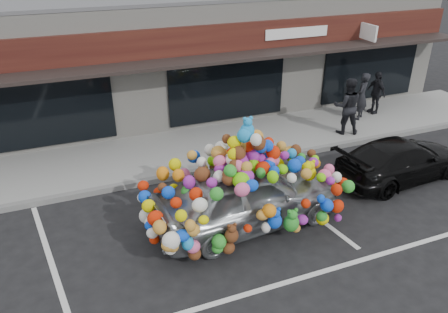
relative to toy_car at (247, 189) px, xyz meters
name	(u,v)px	position (x,y,z in m)	size (l,w,h in m)	color
ground	(196,230)	(-1.21, 0.16, -0.94)	(90.00, 90.00, 0.00)	black
shop_building	(122,55)	(-1.21, 8.60, 1.22)	(24.00, 7.20, 4.31)	beige
sidewalk	(155,155)	(-1.21, 4.16, -0.87)	(26.00, 3.00, 0.15)	gray
kerb	(168,178)	(-1.21, 2.66, -0.87)	(26.00, 0.18, 0.16)	slate
parking_stripe_left	(50,258)	(-4.41, 0.36, -0.94)	(0.12, 4.40, 0.01)	silver
parking_stripe_mid	(296,201)	(1.59, 0.36, -0.94)	(0.12, 4.40, 0.01)	silver
lane_line	(324,271)	(0.79, -2.14, -0.94)	(14.00, 0.12, 0.01)	silver
toy_car	(247,189)	(0.00, 0.00, 0.00)	(3.23, 4.92, 2.78)	silver
black_sedan	(401,160)	(4.87, 0.39, -0.36)	(3.98, 1.62, 1.15)	black
pedestrian_a	(362,96)	(6.40, 4.21, 0.06)	(0.62, 0.41, 1.70)	black
pedestrian_b	(347,106)	(5.14, 3.35, 0.16)	(0.92, 0.72, 1.90)	black
pedestrian_c	(376,93)	(7.28, 4.51, -0.01)	(0.38, 0.92, 1.57)	#252126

